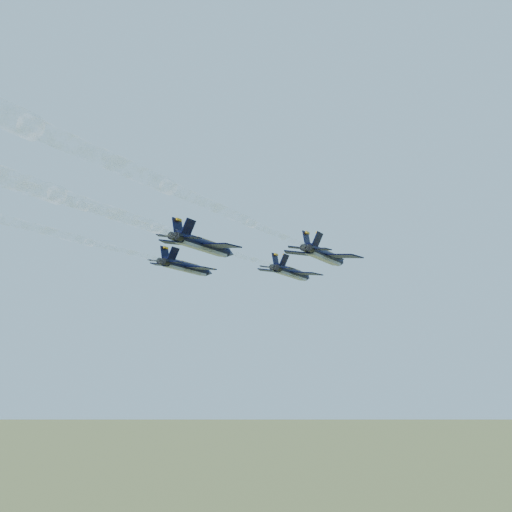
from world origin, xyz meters
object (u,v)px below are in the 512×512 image
at_px(jet_left, 187,267).
at_px(jet_right, 325,256).
at_px(jet_slot, 204,245).
at_px(jet_lead, 292,273).

xyz_separation_m(jet_left, jet_right, (23.05, -2.71, 0.00)).
bearing_deg(jet_right, jet_left, 178.37).
xyz_separation_m(jet_right, jet_slot, (-11.99, -13.37, 0.00)).
distance_m(jet_left, jet_right, 23.21).
bearing_deg(jet_lead, jet_slot, -89.26).
xyz_separation_m(jet_lead, jet_left, (-13.18, -12.02, 0.00)).
height_order(jet_left, jet_right, same).
xyz_separation_m(jet_lead, jet_right, (9.87, -14.73, 0.00)).
bearing_deg(jet_left, jet_slot, -50.41).
bearing_deg(jet_right, jet_lead, 128.87).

